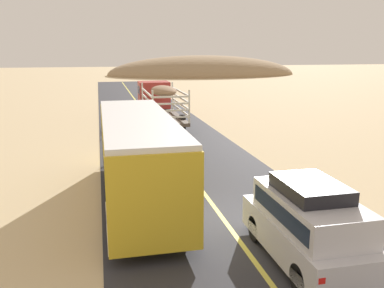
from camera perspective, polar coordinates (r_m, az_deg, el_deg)
The scene contains 7 objects.
ground_plane at distance 14.36m, azimuth 4.12°, elevation -10.09°, with size 240.00×240.00×0.00m, color #CCB284.
road_surface at distance 14.36m, azimuth 4.12°, elevation -10.05°, with size 8.00×120.00×0.02m, color #2D2D33.
road_centre_line at distance 14.36m, azimuth 4.12°, elevation -10.01°, with size 0.16×117.60×0.00m, color #D8CC4C.
suv_near at distance 11.50m, azimuth 15.67°, elevation -10.44°, with size 1.90×4.62×2.29m.
livestock_truck at distance 32.99m, azimuth -4.79°, elevation 6.33°, with size 2.53×9.70×3.02m.
bus at distance 15.40m, azimuth -7.48°, elevation -1.69°, with size 2.54×10.00×3.21m.
distant_hill at distance 91.30m, azimuth 1.45°, elevation 9.54°, with size 40.93×24.51×8.30m, color #997C5A.
Camera 1 is at (-3.88, -12.63, 5.64)m, focal length 38.67 mm.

